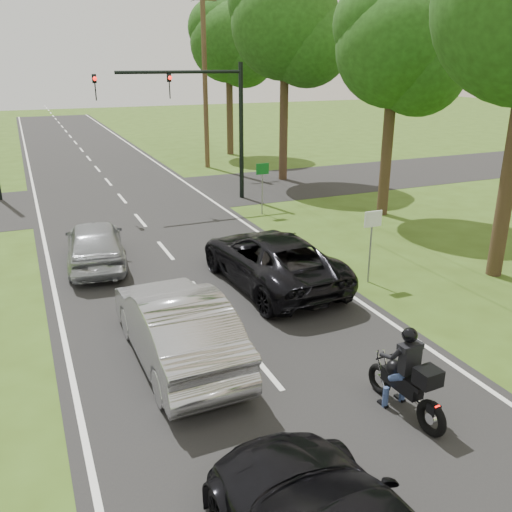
# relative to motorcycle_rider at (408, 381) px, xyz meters

# --- Properties ---
(ground) EXTENTS (140.00, 140.00, 0.00)m
(ground) POSITION_rel_motorcycle_rider_xyz_m (-1.73, 2.51, -0.68)
(ground) COLOR #364E16
(ground) RESTS_ON ground
(road) EXTENTS (8.00, 100.00, 0.01)m
(road) POSITION_rel_motorcycle_rider_xyz_m (-1.73, 12.51, -0.67)
(road) COLOR black
(road) RESTS_ON ground
(cross_road) EXTENTS (60.00, 7.00, 0.01)m
(cross_road) POSITION_rel_motorcycle_rider_xyz_m (-1.73, 18.51, -0.67)
(cross_road) COLOR black
(cross_road) RESTS_ON ground
(motorcycle_rider) EXTENTS (0.57, 2.00, 1.72)m
(motorcycle_rider) POSITION_rel_motorcycle_rider_xyz_m (0.00, 0.00, 0.00)
(motorcycle_rider) COLOR black
(motorcycle_rider) RESTS_ON ground
(dark_suv) EXTENTS (2.77, 5.52, 1.50)m
(dark_suv) POSITION_rel_motorcycle_rider_xyz_m (0.34, 6.51, 0.08)
(dark_suv) COLOR black
(dark_suv) RESTS_ON road
(silver_sedan) EXTENTS (1.81, 4.91, 1.61)m
(silver_sedan) POSITION_rel_motorcycle_rider_xyz_m (-3.26, 3.46, 0.14)
(silver_sedan) COLOR #A7A7AC
(silver_sedan) RESTS_ON road
(silver_suv) EXTENTS (2.14, 4.41, 1.45)m
(silver_suv) POSITION_rel_motorcycle_rider_xyz_m (-4.03, 10.01, 0.06)
(silver_suv) COLOR #A3A6AB
(silver_suv) RESTS_ON road
(traffic_signal) EXTENTS (6.38, 0.44, 6.00)m
(traffic_signal) POSITION_rel_motorcycle_rider_xyz_m (1.61, 16.51, 3.46)
(traffic_signal) COLOR black
(traffic_signal) RESTS_ON ground
(utility_pole_far) EXTENTS (1.60, 0.28, 10.00)m
(utility_pole_far) POSITION_rel_motorcycle_rider_xyz_m (4.47, 24.51, 4.41)
(utility_pole_far) COLOR brown
(utility_pole_far) RESTS_ON ground
(sign_white) EXTENTS (0.55, 0.07, 2.12)m
(sign_white) POSITION_rel_motorcycle_rider_xyz_m (2.97, 5.49, 0.92)
(sign_white) COLOR slate
(sign_white) RESTS_ON ground
(sign_green) EXTENTS (0.55, 0.07, 2.12)m
(sign_green) POSITION_rel_motorcycle_rider_xyz_m (3.17, 13.49, 0.92)
(sign_green) COLOR slate
(sign_green) RESTS_ON ground
(tree_row_c) EXTENTS (4.80, 4.65, 8.76)m
(tree_row_c) POSITION_rel_motorcycle_rider_xyz_m (8.02, 11.31, 5.56)
(tree_row_c) COLOR #332316
(tree_row_c) RESTS_ON ground
(tree_row_d) EXTENTS (5.76, 5.58, 10.45)m
(tree_row_d) POSITION_rel_motorcycle_rider_xyz_m (7.37, 19.27, 6.75)
(tree_row_d) COLOR #332316
(tree_row_d) RESTS_ON ground
(tree_row_e) EXTENTS (5.28, 5.12, 9.61)m
(tree_row_e) POSITION_rel_motorcycle_rider_xyz_m (7.75, 28.29, 6.16)
(tree_row_e) COLOR #332316
(tree_row_e) RESTS_ON ground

